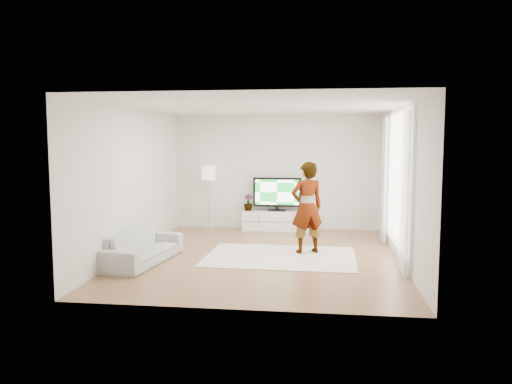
# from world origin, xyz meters

# --- Properties ---
(floor) EXTENTS (6.00, 6.00, 0.00)m
(floor) POSITION_xyz_m (0.00, 0.00, 0.00)
(floor) COLOR #AD764E
(floor) RESTS_ON ground
(ceiling) EXTENTS (6.00, 6.00, 0.00)m
(ceiling) POSITION_xyz_m (0.00, 0.00, 2.80)
(ceiling) COLOR white
(ceiling) RESTS_ON wall_back
(wall_left) EXTENTS (0.02, 6.00, 2.80)m
(wall_left) POSITION_xyz_m (-2.50, 0.00, 1.40)
(wall_left) COLOR silver
(wall_left) RESTS_ON floor
(wall_right) EXTENTS (0.02, 6.00, 2.80)m
(wall_right) POSITION_xyz_m (2.50, 0.00, 1.40)
(wall_right) COLOR silver
(wall_right) RESTS_ON floor
(wall_back) EXTENTS (5.00, 0.02, 2.80)m
(wall_back) POSITION_xyz_m (0.00, 3.00, 1.40)
(wall_back) COLOR silver
(wall_back) RESTS_ON floor
(wall_front) EXTENTS (5.00, 0.02, 2.80)m
(wall_front) POSITION_xyz_m (0.00, -3.00, 1.40)
(wall_front) COLOR silver
(wall_front) RESTS_ON floor
(window) EXTENTS (0.01, 2.60, 2.50)m
(window) POSITION_xyz_m (2.48, 0.30, 1.45)
(window) COLOR white
(window) RESTS_ON wall_right
(curtain_near) EXTENTS (0.04, 0.70, 2.60)m
(curtain_near) POSITION_xyz_m (2.40, -1.00, 1.35)
(curtain_near) COLOR white
(curtain_near) RESTS_ON floor
(curtain_far) EXTENTS (0.04, 0.70, 2.60)m
(curtain_far) POSITION_xyz_m (2.40, 1.60, 1.35)
(curtain_far) COLOR white
(curtain_far) RESTS_ON floor
(media_console) EXTENTS (1.66, 0.47, 0.47)m
(media_console) POSITION_xyz_m (0.03, 2.76, 0.23)
(media_console) COLOR white
(media_console) RESTS_ON floor
(television) EXTENTS (1.17, 0.23, 0.81)m
(television) POSITION_xyz_m (0.03, 2.79, 0.91)
(television) COLOR black
(television) RESTS_ON media_console
(game_console) EXTENTS (0.09, 0.19, 0.24)m
(game_console) POSITION_xyz_m (0.76, 2.76, 0.59)
(game_console) COLOR white
(game_console) RESTS_ON media_console
(potted_plant) EXTENTS (0.23, 0.23, 0.39)m
(potted_plant) POSITION_xyz_m (-0.68, 2.77, 0.66)
(potted_plant) COLOR #3F7238
(potted_plant) RESTS_ON media_console
(rug) EXTENTS (2.82, 2.06, 0.01)m
(rug) POSITION_xyz_m (0.33, -0.02, 0.01)
(rug) COLOR beige
(rug) RESTS_ON floor
(player) EXTENTS (0.76, 0.65, 1.76)m
(player) POSITION_xyz_m (0.81, 0.36, 0.89)
(player) COLOR #334772
(player) RESTS_ON rug
(sofa) EXTENTS (1.01, 2.02, 0.56)m
(sofa) POSITION_xyz_m (-2.08, -0.77, 0.28)
(sofa) COLOR #BABAB5
(sofa) RESTS_ON floor
(floor_lamp) EXTENTS (0.34, 0.34, 1.55)m
(floor_lamp) POSITION_xyz_m (-1.65, 2.70, 1.31)
(floor_lamp) COLOR silver
(floor_lamp) RESTS_ON floor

